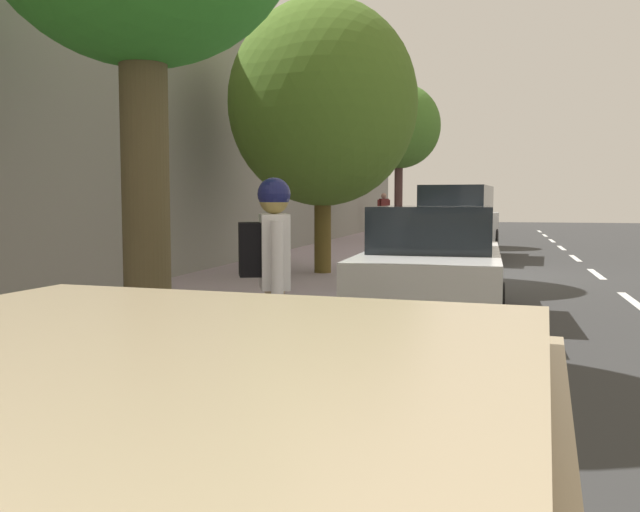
{
  "coord_description": "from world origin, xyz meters",
  "views": [
    {
      "loc": [
        -0.38,
        15.2,
        1.61
      ],
      "look_at": [
        0.95,
        10.04,
        1.17
      ],
      "focal_mm": 38.7,
      "sensor_mm": 36.0,
      "label": 1
    }
  ],
  "objects_px": {
    "pedestrian_on_phone": "(384,210)",
    "parked_sedan_white_second": "(433,262)",
    "cyclist_with_backpack": "(271,261)",
    "bicycle_at_curb": "(281,360)",
    "street_tree_near_cyclist": "(399,127)",
    "street_tree_mid_block": "(323,103)",
    "parked_suv_silver_nearest": "(457,221)",
    "fire_hydrant": "(420,231)"
  },
  "relations": [
    {
      "from": "street_tree_mid_block",
      "to": "fire_hydrant",
      "type": "xyz_separation_m",
      "value": [
        -0.86,
        -9.83,
        -2.9
      ]
    },
    {
      "from": "street_tree_near_cyclist",
      "to": "pedestrian_on_phone",
      "type": "relative_size",
      "value": 3.12
    },
    {
      "from": "bicycle_at_curb",
      "to": "street_tree_mid_block",
      "type": "relative_size",
      "value": 0.27
    },
    {
      "from": "pedestrian_on_phone",
      "to": "bicycle_at_curb",
      "type": "bearing_deg",
      "value": 97.34
    },
    {
      "from": "parked_suv_silver_nearest",
      "to": "bicycle_at_curb",
      "type": "relative_size",
      "value": 3.34
    },
    {
      "from": "cyclist_with_backpack",
      "to": "parked_sedan_white_second",
      "type": "bearing_deg",
      "value": -103.38
    },
    {
      "from": "bicycle_at_curb",
      "to": "parked_sedan_white_second",
      "type": "bearing_deg",
      "value": -99.42
    },
    {
      "from": "bicycle_at_curb",
      "to": "street_tree_mid_block",
      "type": "distance_m",
      "value": 9.01
    },
    {
      "from": "street_tree_mid_block",
      "to": "fire_hydrant",
      "type": "distance_m",
      "value": 10.29
    },
    {
      "from": "parked_suv_silver_nearest",
      "to": "street_tree_mid_block",
      "type": "bearing_deg",
      "value": 69.0
    },
    {
      "from": "parked_suv_silver_nearest",
      "to": "street_tree_near_cyclist",
      "type": "height_order",
      "value": "street_tree_near_cyclist"
    },
    {
      "from": "pedestrian_on_phone",
      "to": "parked_suv_silver_nearest",
      "type": "bearing_deg",
      "value": 109.43
    },
    {
      "from": "cyclist_with_backpack",
      "to": "fire_hydrant",
      "type": "xyz_separation_m",
      "value": [
        0.67,
        -17.66,
        -0.51
      ]
    },
    {
      "from": "fire_hydrant",
      "to": "bicycle_at_curb",
      "type": "bearing_deg",
      "value": 92.83
    },
    {
      "from": "street_tree_mid_block",
      "to": "fire_hydrant",
      "type": "relative_size",
      "value": 6.36
    },
    {
      "from": "cyclist_with_backpack",
      "to": "street_tree_near_cyclist",
      "type": "height_order",
      "value": "street_tree_near_cyclist"
    },
    {
      "from": "parked_suv_silver_nearest",
      "to": "street_tree_near_cyclist",
      "type": "distance_m",
      "value": 6.17
    },
    {
      "from": "parked_sedan_white_second",
      "to": "pedestrian_on_phone",
      "type": "bearing_deg",
      "value": -78.98
    },
    {
      "from": "parked_suv_silver_nearest",
      "to": "street_tree_mid_block",
      "type": "xyz_separation_m",
      "value": [
        2.29,
        5.97,
        2.46
      ]
    },
    {
      "from": "bicycle_at_curb",
      "to": "street_tree_near_cyclist",
      "type": "xyz_separation_m",
      "value": [
        1.76,
        -19.06,
        3.75
      ]
    },
    {
      "from": "fire_hydrant",
      "to": "pedestrian_on_phone",
      "type": "bearing_deg",
      "value": -71.11
    },
    {
      "from": "cyclist_with_backpack",
      "to": "pedestrian_on_phone",
      "type": "bearing_deg",
      "value": -83.04
    },
    {
      "from": "bicycle_at_curb",
      "to": "pedestrian_on_phone",
      "type": "bearing_deg",
      "value": -82.66
    },
    {
      "from": "street_tree_near_cyclist",
      "to": "parked_sedan_white_second",
      "type": "bearing_deg",
      "value": 99.81
    },
    {
      "from": "parked_sedan_white_second",
      "to": "cyclist_with_backpack",
      "type": "distance_m",
      "value": 4.23
    },
    {
      "from": "parked_sedan_white_second",
      "to": "pedestrian_on_phone",
      "type": "xyz_separation_m",
      "value": [
        3.95,
        -20.29,
        0.4
      ]
    },
    {
      "from": "parked_sedan_white_second",
      "to": "pedestrian_on_phone",
      "type": "relative_size",
      "value": 2.54
    },
    {
      "from": "bicycle_at_curb",
      "to": "street_tree_near_cyclist",
      "type": "distance_m",
      "value": 19.5
    },
    {
      "from": "pedestrian_on_phone",
      "to": "parked_sedan_white_second",
      "type": "bearing_deg",
      "value": 101.02
    },
    {
      "from": "bicycle_at_curb",
      "to": "fire_hydrant",
      "type": "xyz_separation_m",
      "value": [
        0.9,
        -18.1,
        0.21
      ]
    },
    {
      "from": "pedestrian_on_phone",
      "to": "fire_hydrant",
      "type": "relative_size",
      "value": 2.08
    },
    {
      "from": "parked_suv_silver_nearest",
      "to": "cyclist_with_backpack",
      "type": "height_order",
      "value": "parked_suv_silver_nearest"
    },
    {
      "from": "parked_sedan_white_second",
      "to": "street_tree_mid_block",
      "type": "height_order",
      "value": "street_tree_mid_block"
    },
    {
      "from": "bicycle_at_curb",
      "to": "pedestrian_on_phone",
      "type": "height_order",
      "value": "pedestrian_on_phone"
    },
    {
      "from": "parked_sedan_white_second",
      "to": "bicycle_at_curb",
      "type": "bearing_deg",
      "value": 80.58
    },
    {
      "from": "parked_sedan_white_second",
      "to": "fire_hydrant",
      "type": "relative_size",
      "value": 5.27
    },
    {
      "from": "parked_sedan_white_second",
      "to": "street_tree_near_cyclist",
      "type": "relative_size",
      "value": 0.81
    },
    {
      "from": "bicycle_at_curb",
      "to": "street_tree_near_cyclist",
      "type": "relative_size",
      "value": 0.26
    },
    {
      "from": "parked_sedan_white_second",
      "to": "bicycle_at_curb",
      "type": "distance_m",
      "value": 4.62
    },
    {
      "from": "cyclist_with_backpack",
      "to": "pedestrian_on_phone",
      "type": "distance_m",
      "value": 24.58
    },
    {
      "from": "street_tree_mid_block",
      "to": "parked_sedan_white_second",
      "type": "bearing_deg",
      "value": 123.95
    },
    {
      "from": "parked_sedan_white_second",
      "to": "fire_hydrant",
      "type": "height_order",
      "value": "parked_sedan_white_second"
    }
  ]
}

